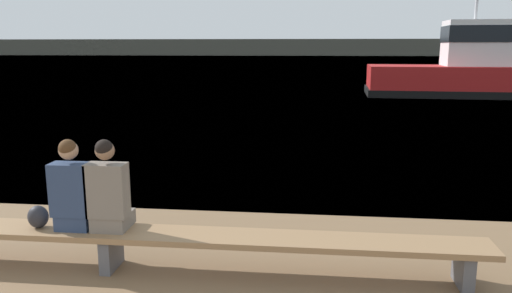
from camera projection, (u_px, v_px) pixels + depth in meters
water_surface at (303, 56)px, 124.36m from camera, size 240.00×240.00×0.00m
far_shoreline at (303, 47)px, 129.44m from camera, size 600.00×12.00×4.10m
bench_main at (110, 237)px, 5.40m from camera, size 8.00×0.49×0.44m
person_left at (73, 191)px, 5.35m from camera, size 0.42×0.43×1.00m
person_right at (108, 192)px, 5.31m from camera, size 0.42×0.43×1.01m
shopping_bag at (38, 217)px, 5.44m from camera, size 0.22×0.20×0.25m
tugboat_red at (470, 73)px, 24.11m from camera, size 9.74×4.03×5.59m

